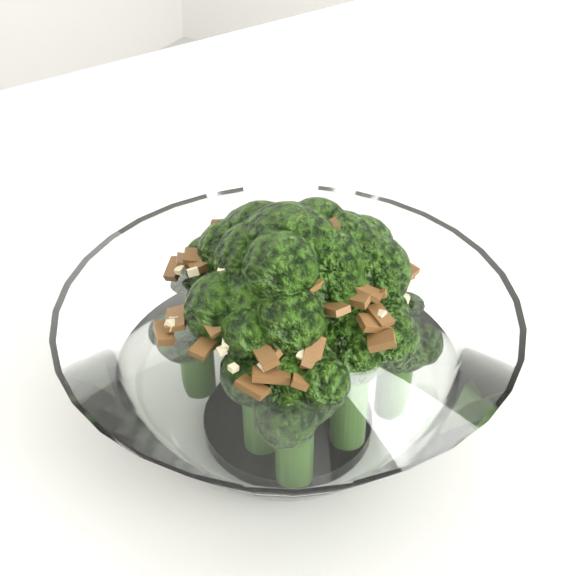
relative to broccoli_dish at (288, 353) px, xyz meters
The scene contains 1 object.
broccoli_dish is the anchor object (origin of this frame).
Camera 1 is at (-0.03, -0.40, 1.08)m, focal length 55.00 mm.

